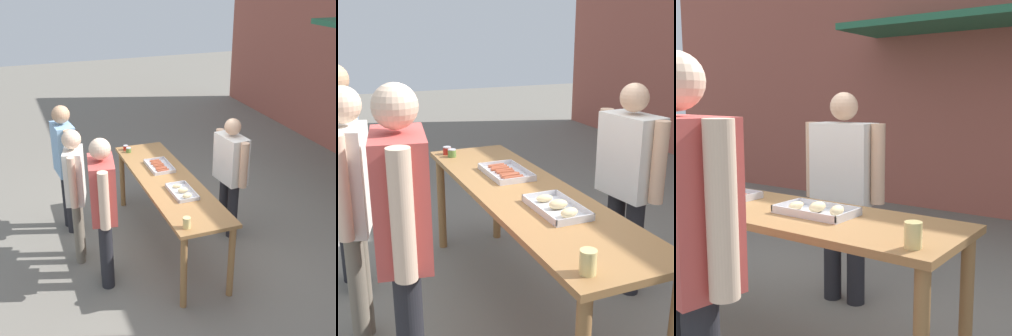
{
  "view_description": "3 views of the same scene",
  "coord_description": "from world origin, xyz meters",
  "views": [
    {
      "loc": [
        4.69,
        -1.73,
        3.25
      ],
      "look_at": [
        0.0,
        0.0,
        1.03
      ],
      "focal_mm": 50.0,
      "sensor_mm": 36.0,
      "label": 1
    },
    {
      "loc": [
        2.62,
        -1.24,
        1.91
      ],
      "look_at": [
        -0.37,
        0.02,
        0.93
      ],
      "focal_mm": 50.0,
      "sensor_mm": 36.0,
      "label": 2
    },
    {
      "loc": [
        1.93,
        -1.93,
        1.5
      ],
      "look_at": [
        0.02,
        0.81,
        1.01
      ],
      "focal_mm": 50.0,
      "sensor_mm": 36.0,
      "label": 3
    }
  ],
  "objects": [
    {
      "name": "building_facade_back",
      "position": [
        0.0,
        3.98,
        2.26
      ],
      "size": [
        12.0,
        1.11,
        4.5
      ],
      "color": "#A85647",
      "rests_on": "ground"
    },
    {
      "name": "serving_table",
      "position": [
        0.0,
        0.0,
        0.77
      ],
      "size": [
        2.45,
        0.66,
        0.88
      ],
      "color": "olive",
      "rests_on": "ground"
    },
    {
      "name": "food_tray_sausages",
      "position": [
        -0.37,
        0.02,
        0.89
      ],
      "size": [
        0.45,
        0.28,
        0.04
      ],
      "color": "silver",
      "rests_on": "serving_table"
    },
    {
      "name": "food_tray_buns",
      "position": [
        0.4,
        0.03,
        0.9
      ],
      "size": [
        0.44,
        0.24,
        0.07
      ],
      "color": "silver",
      "rests_on": "serving_table"
    },
    {
      "name": "beer_cup",
      "position": [
        1.09,
        -0.21,
        0.94
      ],
      "size": [
        0.08,
        0.08,
        0.11
      ],
      "color": "#DBC67A",
      "rests_on": "serving_table"
    },
    {
      "name": "person_server_behind_table",
      "position": [
        0.02,
        0.81,
        0.91
      ],
      "size": [
        0.64,
        0.29,
        1.55
      ],
      "rotation": [
        0.0,
        0.0,
        0.1
      ],
      "color": "#232328",
      "rests_on": "ground"
    },
    {
      "name": "person_customer_with_cup",
      "position": [
        0.47,
        -0.89,
        0.99
      ],
      "size": [
        0.67,
        0.33,
        1.67
      ],
      "rotation": [
        0.0,
        0.0,
        2.98
      ],
      "color": "#232328",
      "rests_on": "ground"
    }
  ]
}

